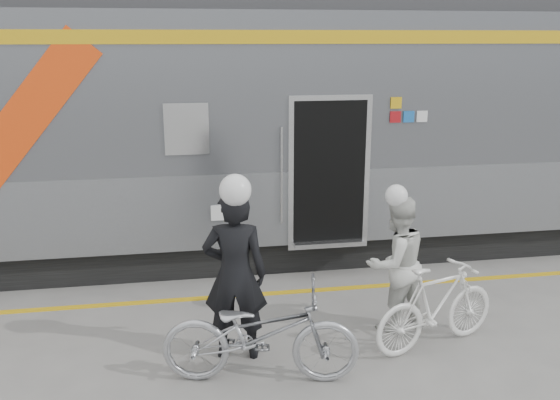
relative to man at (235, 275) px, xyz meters
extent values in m
plane|color=slate|center=(1.26, -0.60, -0.96)|extent=(90.00, 90.00, 0.00)
cube|color=black|center=(-0.63, 3.60, -0.71)|extent=(24.00, 2.70, 0.50)
cube|color=#9EA0A5|center=(-0.63, 3.60, 0.09)|extent=(24.00, 3.00, 1.10)
cube|color=slate|center=(-0.63, 3.60, 1.74)|extent=(24.00, 3.00, 2.20)
cube|color=#38383A|center=(-0.63, 3.60, 2.99)|extent=(24.00, 2.64, 0.30)
cube|color=gold|center=(-0.63, 2.09, 2.49)|extent=(24.00, 0.02, 0.18)
cube|color=#EF410E|center=(-2.43, 2.09, 1.54)|extent=(1.96, 0.01, 2.19)
cube|color=black|center=(-0.43, 2.09, 1.29)|extent=(0.55, 0.02, 0.65)
cube|color=black|center=(1.57, 2.30, 0.59)|extent=(1.05, 0.45, 2.10)
cube|color=silver|center=(1.57, 2.09, 0.59)|extent=(1.20, 0.02, 2.25)
cylinder|color=silver|center=(0.87, 2.07, 0.59)|extent=(0.04, 0.04, 1.40)
cube|color=silver|center=(1.57, 2.05, -0.44)|extent=(1.05, 0.25, 0.06)
cube|color=gold|center=(2.52, 2.09, 1.59)|extent=(0.16, 0.01, 0.16)
cube|color=#A01218|center=(2.52, 2.09, 1.39)|extent=(0.16, 0.01, 0.16)
cube|color=#1B61B3|center=(2.72, 2.09, 1.39)|extent=(0.16, 0.01, 0.16)
cube|color=silver|center=(2.92, 2.09, 1.39)|extent=(0.16, 0.01, 0.16)
cube|color=silver|center=(-0.03, 2.09, 0.09)|extent=(0.22, 0.01, 0.22)
cube|color=gold|center=(1.26, 1.55, -0.96)|extent=(24.00, 0.12, 0.01)
imported|color=black|center=(0.00, 0.00, 0.00)|extent=(0.77, 0.58, 1.92)
imported|color=#A8AAB0|center=(0.20, -0.55, -0.43)|extent=(2.11, 1.06, 1.06)
imported|color=silver|center=(1.96, 0.35, -0.13)|extent=(0.96, 0.84, 1.65)
imported|color=white|center=(2.26, -0.20, -0.46)|extent=(1.73, 0.95, 1.00)
sphere|color=white|center=(0.00, 0.00, 1.13)|extent=(0.33, 0.33, 0.33)
sphere|color=white|center=(1.96, 0.35, 0.83)|extent=(0.26, 0.26, 0.26)
camera|label=1|loc=(-0.52, -5.96, 2.48)|focal=38.00mm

